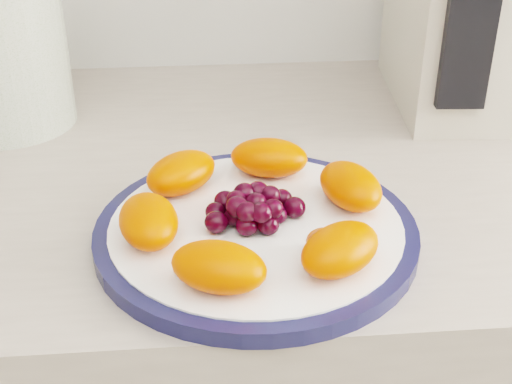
{
  "coord_description": "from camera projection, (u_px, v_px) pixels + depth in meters",
  "views": [
    {
      "loc": [
        -0.07,
        0.5,
        1.26
      ],
      "look_at": [
        -0.03,
        1.04,
        0.95
      ],
      "focal_mm": 50.0,
      "sensor_mm": 36.0,
      "label": 1
    }
  ],
  "objects": [
    {
      "name": "plate_rim",
      "position": [
        256.0,
        233.0,
        0.64
      ],
      "size": [
        0.29,
        0.29,
        0.01
      ],
      "primitive_type": "cylinder",
      "color": "#15183D",
      "rests_on": "counter"
    },
    {
      "name": "plate_face",
      "position": [
        256.0,
        232.0,
        0.64
      ],
      "size": [
        0.26,
        0.26,
        0.02
      ],
      "primitive_type": "cylinder",
      "color": "white",
      "rests_on": "counter"
    },
    {
      "name": "appliance_panel",
      "position": [
        474.0,
        3.0,
        0.74
      ],
      "size": [
        0.05,
        0.02,
        0.23
      ],
      "primitive_type": "cube",
      "rotation": [
        0.0,
        0.0,
        -0.07
      ],
      "color": "black",
      "rests_on": "appliance_body"
    },
    {
      "name": "fruit_plate",
      "position": [
        254.0,
        206.0,
        0.63
      ],
      "size": [
        0.25,
        0.25,
        0.04
      ],
      "color": "#F13300",
      "rests_on": "plate_face"
    }
  ]
}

